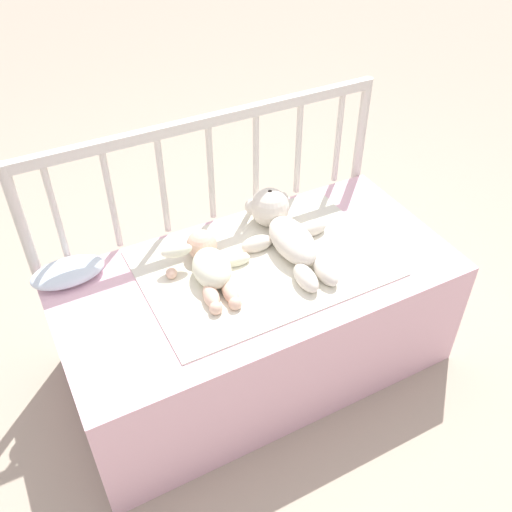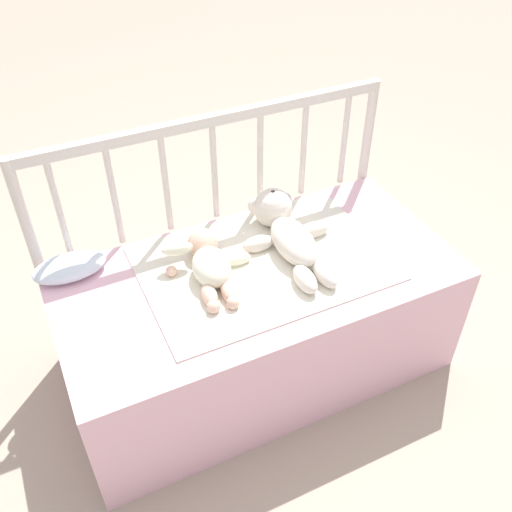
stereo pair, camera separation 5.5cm
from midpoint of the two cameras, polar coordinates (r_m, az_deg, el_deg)
name	(u,v)px [view 1 (the left image)]	position (r m, az deg, el deg)	size (l,w,h in m)	color
ground_plane	(257,362)	(2.19, -0.61, -10.54)	(12.00, 12.00, 0.00)	tan
crib_mattress	(257,320)	(2.01, -0.65, -6.44)	(1.31, 0.65, 0.46)	#EDB7C6
crib_rail	(211,182)	(2.02, -5.28, 7.34)	(1.31, 0.04, 0.86)	beige
blanket	(263,263)	(1.88, -0.19, -0.71)	(0.79, 0.55, 0.01)	silver
teddy_bear	(285,230)	(1.94, 2.08, 2.63)	(0.32, 0.48, 0.14)	silver
baby	(210,265)	(1.82, -5.49, -0.89)	(0.28, 0.34, 0.10)	#EAEACC
small_pillow	(68,272)	(1.91, -19.09, -1.55)	(0.23, 0.13, 0.06)	silver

